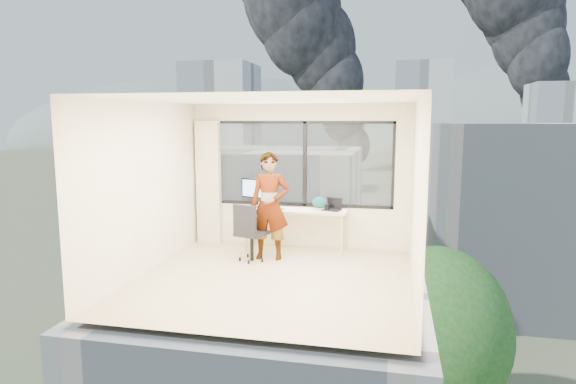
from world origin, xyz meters
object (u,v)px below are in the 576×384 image
(person, at_px, (270,206))
(laptop, at_px, (332,205))
(game_console, at_px, (268,203))
(handbag, at_px, (320,202))
(desk, at_px, (296,229))
(chair, at_px, (252,232))
(monitor, at_px, (254,192))

(person, height_order, laptop, person)
(game_console, bearing_deg, handbag, 1.23)
(desk, relative_size, person, 1.00)
(chair, xyz_separation_m, monitor, (-0.22, 0.88, 0.52))
(game_console, distance_m, laptop, 1.25)
(chair, distance_m, handbag, 1.45)
(desk, height_order, monitor, monitor)
(monitor, distance_m, laptop, 1.45)
(desk, relative_size, game_console, 6.43)
(chair, distance_m, person, 0.52)
(laptop, distance_m, handbag, 0.30)
(person, relative_size, laptop, 5.60)
(laptop, relative_size, handbag, 1.15)
(handbag, bearing_deg, game_console, 161.51)
(monitor, xyz_separation_m, laptop, (1.44, -0.08, -0.16))
(game_console, relative_size, handbag, 1.00)
(desk, bearing_deg, person, -117.59)
(monitor, distance_m, handbag, 1.22)
(chair, bearing_deg, game_console, 107.44)
(monitor, bearing_deg, chair, -56.02)
(chair, relative_size, monitor, 1.88)
(desk, xyz_separation_m, monitor, (-0.80, 0.08, 0.64))
(person, distance_m, game_console, 0.92)
(game_console, xyz_separation_m, handbag, (0.99, -0.07, 0.07))
(desk, xyz_separation_m, chair, (-0.58, -0.81, 0.12))
(desk, xyz_separation_m, handbag, (0.40, 0.19, 0.48))
(person, relative_size, game_console, 6.42)
(person, height_order, monitor, person)
(desk, height_order, person, person)
(monitor, height_order, laptop, monitor)
(person, bearing_deg, monitor, 121.31)
(desk, distance_m, monitor, 1.02)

